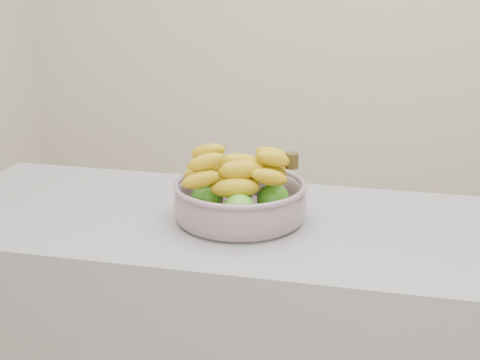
{
  "coord_description": "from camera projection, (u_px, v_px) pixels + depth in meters",
  "views": [
    {
      "loc": [
        0.12,
        -1.71,
        1.51
      ],
      "look_at": [
        -0.23,
        -0.24,
        1.0
      ],
      "focal_mm": 50.0,
      "sensor_mm": 36.0,
      "label": 1
    }
  ],
  "objects": [
    {
      "name": "fruit_bowl",
      "position": [
        240.0,
        197.0,
        1.61
      ],
      "size": [
        0.32,
        0.32,
        0.17
      ],
      "rotation": [
        0.0,
        0.0,
        0.21
      ],
      "color": "#9CA9BB",
      "rests_on": "counter"
    }
  ]
}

